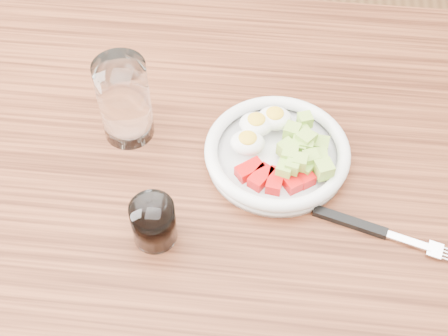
{
  "coord_description": "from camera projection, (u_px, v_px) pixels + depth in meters",
  "views": [
    {
      "loc": [
        0.05,
        -0.53,
        1.51
      ],
      "look_at": [
        -0.01,
        0.01,
        0.8
      ],
      "focal_mm": 50.0,
      "sensor_mm": 36.0,
      "label": 1
    }
  ],
  "objects": [
    {
      "name": "coffee_glass",
      "position": [
        154.0,
        223.0,
        0.84
      ],
      "size": [
        0.06,
        0.06,
        0.07
      ],
      "color": "white",
      "rests_on": "dining_table"
    },
    {
      "name": "fork",
      "position": [
        371.0,
        229.0,
        0.87
      ],
      "size": [
        0.22,
        0.08,
        0.01
      ],
      "color": "black",
      "rests_on": "dining_table"
    },
    {
      "name": "water_glass",
      "position": [
        124.0,
        101.0,
        0.93
      ],
      "size": [
        0.08,
        0.08,
        0.14
      ],
      "primitive_type": "cylinder",
      "color": "white",
      "rests_on": "dining_table"
    },
    {
      "name": "bowl",
      "position": [
        278.0,
        151.0,
        0.93
      ],
      "size": [
        0.22,
        0.22,
        0.06
      ],
      "color": "white",
      "rests_on": "dining_table"
    },
    {
      "name": "dining_table",
      "position": [
        230.0,
        223.0,
        1.0
      ],
      "size": [
        1.5,
        0.9,
        0.77
      ],
      "color": "brown",
      "rests_on": "ground"
    }
  ]
}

